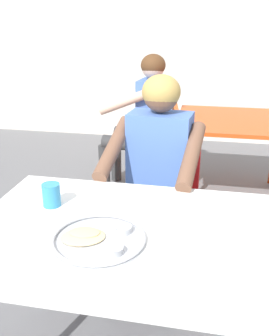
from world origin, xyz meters
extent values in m
cube|color=silver|center=(0.00, 3.72, 1.70)|extent=(12.00, 0.12, 3.40)
cube|color=white|center=(-0.02, 0.04, 0.74)|extent=(1.18, 0.83, 0.03)
cylinder|color=#B2B2B7|center=(-0.54, 0.40, 0.36)|extent=(0.04, 0.04, 0.72)
cylinder|color=#B2B2B7|center=(0.51, 0.40, 0.36)|extent=(0.04, 0.04, 0.72)
cylinder|color=#B7BABF|center=(-0.08, -0.05, 0.75)|extent=(0.34, 0.34, 0.01)
torus|color=#B7BABF|center=(-0.08, -0.05, 0.77)|extent=(0.34, 0.34, 0.01)
cylinder|color=#B2B5BA|center=(-0.01, -0.12, 0.77)|extent=(0.06, 0.06, 0.02)
cylinder|color=maroon|center=(-0.01, -0.12, 0.77)|extent=(0.05, 0.05, 0.01)
cylinder|color=#B2B5BA|center=(-0.01, 0.01, 0.77)|extent=(0.06, 0.06, 0.02)
cylinder|color=#9E4714|center=(-0.01, 0.01, 0.77)|extent=(0.05, 0.05, 0.01)
ellipsoid|color=#E5C689|center=(-0.14, -0.05, 0.76)|extent=(0.19, 0.16, 0.01)
ellipsoid|color=#D6C083|center=(-0.14, -0.04, 0.77)|extent=(0.12, 0.09, 0.01)
cylinder|color=#338CBF|center=(-0.36, 0.17, 0.80)|extent=(0.08, 0.08, 0.10)
cylinder|color=#593319|center=(-0.36, 0.17, 0.83)|extent=(0.06, 0.06, 0.02)
cube|color=red|center=(0.02, 0.86, 0.44)|extent=(0.47, 0.47, 0.04)
cube|color=red|center=(0.04, 1.06, 0.65)|extent=(0.41, 0.08, 0.38)
cylinder|color=red|center=(0.17, 0.67, 0.21)|extent=(0.03, 0.03, 0.42)
cylinder|color=red|center=(-0.18, 0.71, 0.21)|extent=(0.03, 0.03, 0.42)
cylinder|color=red|center=(0.21, 1.02, 0.21)|extent=(0.03, 0.03, 0.42)
cylinder|color=red|center=(-0.14, 1.06, 0.21)|extent=(0.03, 0.03, 0.42)
cylinder|color=#3D3D3D|center=(0.12, 0.40, 0.23)|extent=(0.10, 0.10, 0.45)
cylinder|color=#3D3D3D|center=(0.15, 0.60, 0.49)|extent=(0.16, 0.41, 0.12)
cylinder|color=#3D3D3D|center=(-0.17, 0.43, 0.23)|extent=(0.10, 0.10, 0.45)
cylinder|color=#3D3D3D|center=(-0.15, 0.63, 0.49)|extent=(0.16, 0.41, 0.12)
cube|color=#4C72C6|center=(0.02, 0.81, 0.76)|extent=(0.36, 0.23, 0.52)
cylinder|color=brown|center=(0.20, 0.61, 0.86)|extent=(0.12, 0.46, 0.25)
cylinder|color=brown|center=(-0.21, 0.66, 0.86)|extent=(0.12, 0.46, 0.25)
sphere|color=brown|center=(0.02, 0.81, 1.12)|extent=(0.19, 0.19, 0.19)
ellipsoid|color=tan|center=(0.02, 0.81, 1.13)|extent=(0.21, 0.20, 0.18)
cube|color=#E04C19|center=(0.50, 1.98, 0.71)|extent=(0.95, 0.92, 0.03)
cylinder|color=#B33D14|center=(0.08, 1.58, 0.35)|extent=(0.04, 0.04, 0.69)
cylinder|color=#B33D14|center=(0.08, 2.38, 0.35)|extent=(0.04, 0.04, 0.69)
cube|color=#CB4D17|center=(-0.18, 1.93, 0.44)|extent=(0.44, 0.49, 0.04)
cube|color=#CB4D17|center=(0.00, 1.95, 0.64)|extent=(0.09, 0.42, 0.36)
cylinder|color=#CB4D17|center=(-0.30, 1.73, 0.21)|extent=(0.03, 0.03, 0.42)
cylinder|color=#CB4D17|center=(-0.35, 2.09, 0.21)|extent=(0.03, 0.03, 0.42)
cylinder|color=#CB4D17|center=(0.00, 1.77, 0.21)|extent=(0.03, 0.03, 0.42)
cylinder|color=#CB4D17|center=(-0.05, 2.13, 0.21)|extent=(0.03, 0.03, 0.42)
cylinder|color=#363636|center=(-0.61, 1.88, 0.23)|extent=(0.10, 0.10, 0.45)
cylinder|color=#363636|center=(-0.42, 1.85, 0.49)|extent=(0.41, 0.17, 0.12)
cylinder|color=#363636|center=(-0.58, 2.18, 0.23)|extent=(0.10, 0.10, 0.45)
cylinder|color=#363636|center=(-0.38, 2.15, 0.49)|extent=(0.41, 0.17, 0.12)
cube|color=#4C72C6|center=(-0.20, 1.98, 0.76)|extent=(0.24, 0.36, 0.54)
cylinder|color=beige|center=(-0.40, 1.80, 0.86)|extent=(0.46, 0.13, 0.25)
cylinder|color=beige|center=(-0.35, 2.20, 0.86)|extent=(0.46, 0.13, 0.25)
sphere|color=beige|center=(-0.20, 1.98, 1.13)|extent=(0.19, 0.19, 0.19)
ellipsoid|color=brown|center=(-0.20, 1.98, 1.14)|extent=(0.21, 0.20, 0.18)
camera|label=1|loc=(0.26, -1.14, 1.48)|focal=39.70mm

